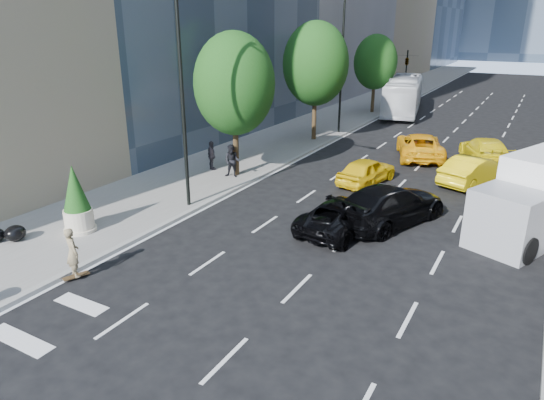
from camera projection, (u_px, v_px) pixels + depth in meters
The scene contains 21 objects.
ground at pixel (270, 281), 15.78m from camera, with size 160.00×160.00×0.00m, color black.
sidewalk_left at pixel (346, 114), 44.47m from camera, with size 6.00×120.00×0.15m, color slate.
lamp_near at pixel (184, 77), 19.98m from camera, with size 2.13×0.22×10.00m.
lamp_far at pixel (345, 54), 34.72m from camera, with size 2.13×0.22×10.00m.
tree_near at pixel (234, 84), 24.77m from camera, with size 4.20×4.20×7.46m.
tree_mid at pixel (316, 64), 32.84m from camera, with size 4.50×4.50×7.99m.
tree_far at pixel (375, 62), 43.72m from camera, with size 3.90×3.90×6.92m.
traffic_signal at pixel (407, 61), 50.04m from camera, with size 2.48×0.53×5.20m.
skateboarder at pixel (73, 256), 15.62m from camera, with size 0.61×0.40×1.67m, color #877754.
black_sedan_lincoln at pixel (342, 215), 19.42m from camera, with size 2.17×4.70×1.31m, color black.
black_sedan_mercedes at pixel (389, 205), 20.07m from camera, with size 2.31×5.69×1.65m, color black.
taxi_a at pixel (367, 171), 25.15m from camera, with size 1.63×4.04×1.38m, color yellow.
taxi_b at pixel (474, 170), 25.05m from camera, with size 1.59×4.57×1.50m, color #E0BF0B.
taxi_c at pixel (420, 146), 30.03m from camera, with size 2.52×5.48×1.52m, color #FFB20D.
taxi_d at pixel (485, 151), 28.75m from camera, with size 2.19×5.39×1.56m, color yellow.
city_bus at pixel (403, 95), 44.89m from camera, with size 2.80×11.96×3.33m, color white.
box_truck at pixel (541, 195), 18.81m from camera, with size 4.73×7.00×3.16m.
pedestrian_a at pixel (232, 161), 25.69m from camera, with size 0.86×0.67×1.76m, color black.
pedestrian_b at pixel (212, 156), 26.99m from camera, with size 0.95×0.40×1.63m, color black.
planter_shrub at pixel (76, 200), 18.78m from camera, with size 1.12×1.12×2.70m.
garbage_bags at pixel (7, 234), 18.20m from camera, with size 1.23×1.18×0.61m.
Camera 1 is at (6.90, -12.10, 7.86)m, focal length 32.00 mm.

